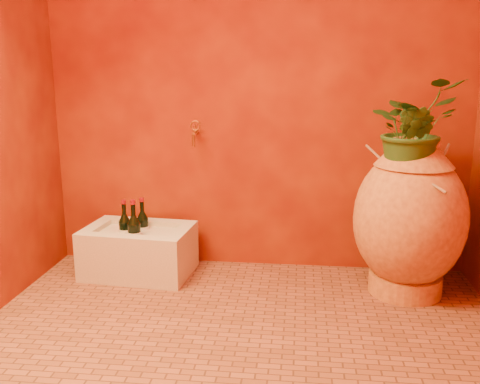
# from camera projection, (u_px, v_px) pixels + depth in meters

# --- Properties ---
(floor) EXTENTS (2.50, 2.50, 0.00)m
(floor) POSITION_uv_depth(u_px,v_px,m) (238.00, 342.00, 2.42)
(floor) COLOR brown
(floor) RESTS_ON ground
(wall_back) EXTENTS (2.50, 0.02, 2.50)m
(wall_back) POSITION_uv_depth(u_px,v_px,m) (258.00, 60.00, 3.10)
(wall_back) COLOR #600E05
(wall_back) RESTS_ON ground
(amphora) EXTENTS (0.73, 0.73, 0.85)m
(amphora) POSITION_uv_depth(u_px,v_px,m) (410.00, 218.00, 2.85)
(amphora) COLOR gold
(amphora) RESTS_ON floor
(stone_basin) EXTENTS (0.65, 0.47, 0.29)m
(stone_basin) POSITION_uv_depth(u_px,v_px,m) (139.00, 252.00, 3.19)
(stone_basin) COLOR beige
(stone_basin) RESTS_ON floor
(wine_bottle_a) EXTENTS (0.07, 0.07, 0.29)m
(wine_bottle_a) POSITION_uv_depth(u_px,v_px,m) (143.00, 228.00, 3.22)
(wine_bottle_a) COLOR black
(wine_bottle_a) RESTS_ON stone_basin
(wine_bottle_b) EXTENTS (0.07, 0.07, 0.29)m
(wine_bottle_b) POSITION_uv_depth(u_px,v_px,m) (125.00, 231.00, 3.16)
(wine_bottle_b) COLOR black
(wine_bottle_b) RESTS_ON stone_basin
(wine_bottle_c) EXTENTS (0.08, 0.08, 0.32)m
(wine_bottle_c) POSITION_uv_depth(u_px,v_px,m) (134.00, 234.00, 3.07)
(wine_bottle_c) COLOR black
(wine_bottle_c) RESTS_ON stone_basin
(wall_tap) EXTENTS (0.06, 0.13, 0.15)m
(wall_tap) POSITION_uv_depth(u_px,v_px,m) (195.00, 132.00, 3.16)
(wall_tap) COLOR #9B6823
(wall_tap) RESTS_ON wall_back
(plant_main) EXTENTS (0.59, 0.58, 0.50)m
(plant_main) POSITION_uv_depth(u_px,v_px,m) (412.00, 128.00, 2.74)
(plant_main) COLOR #234A1A
(plant_main) RESTS_ON amphora
(plant_side) EXTENTS (0.26, 0.26, 0.37)m
(plant_side) POSITION_uv_depth(u_px,v_px,m) (411.00, 143.00, 2.69)
(plant_side) COLOR #234A1A
(plant_side) RESTS_ON amphora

